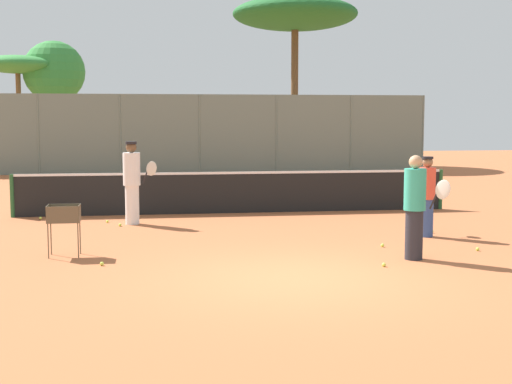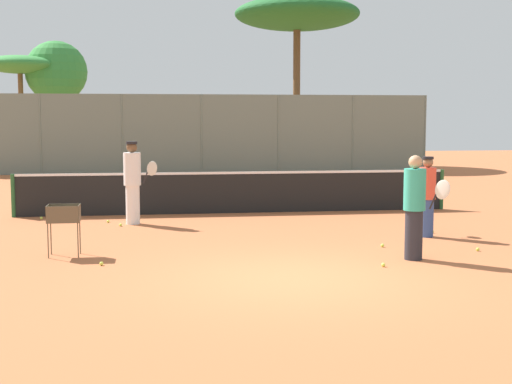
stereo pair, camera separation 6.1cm
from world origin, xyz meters
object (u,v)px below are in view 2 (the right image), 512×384
(tennis_net, at_px, (236,191))
(player_red_cap, at_px, (415,206))
(player_white_outfit, at_px, (133,181))
(player_yellow_shirt, at_px, (427,195))
(ball_cart, at_px, (63,218))

(tennis_net, distance_m, player_red_cap, 6.89)
(player_white_outfit, bearing_deg, tennis_net, 68.19)
(player_white_outfit, bearing_deg, player_red_cap, -7.80)
(player_white_outfit, relative_size, player_red_cap, 1.05)
(player_red_cap, bearing_deg, player_yellow_shirt, 119.41)
(player_white_outfit, bearing_deg, player_yellow_shirt, 13.40)
(player_yellow_shirt, bearing_deg, player_white_outfit, 78.99)
(tennis_net, bearing_deg, player_white_outfit, -148.76)
(player_white_outfit, relative_size, player_yellow_shirt, 1.15)
(player_white_outfit, relative_size, ball_cart, 2.09)
(player_yellow_shirt, bearing_deg, ball_cart, 111.08)
(tennis_net, height_order, player_red_cap, player_red_cap)
(player_red_cap, distance_m, ball_cart, 6.17)
(player_white_outfit, height_order, player_red_cap, player_white_outfit)
(player_red_cap, bearing_deg, ball_cart, -135.24)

